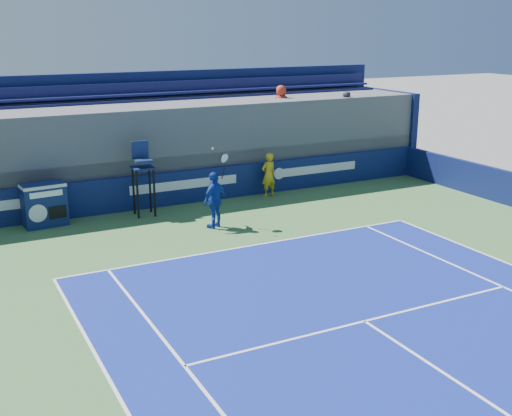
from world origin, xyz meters
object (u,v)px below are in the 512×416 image
ball_person (269,175)px  tennis_player (215,200)px  umpire_chair (143,171)px  match_clock (44,203)px

ball_person → tennis_player: bearing=28.9°
umpire_chair → tennis_player: size_ratio=0.96×
ball_person → match_clock: ball_person is taller
match_clock → ball_person: bearing=-0.2°
match_clock → tennis_player: (4.70, -2.61, 0.16)m
match_clock → umpire_chair: bearing=-4.7°
ball_person → umpire_chair: 4.89m
tennis_player → ball_person: bearing=38.2°
ball_person → match_clock: (-7.99, 0.02, -0.09)m
match_clock → umpire_chair: (3.16, -0.26, 0.79)m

